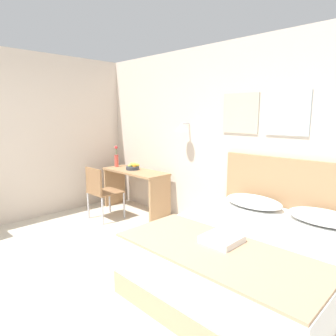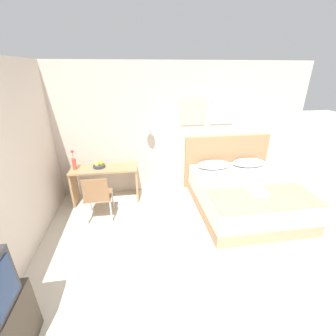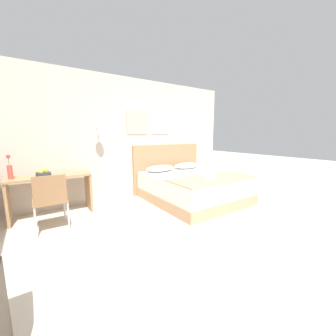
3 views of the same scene
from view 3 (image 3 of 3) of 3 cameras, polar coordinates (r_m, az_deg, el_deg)
ground_plane at (r=2.62m, az=16.55°, el=-24.19°), size 24.00×24.00×0.00m
wall_back at (r=4.71m, az=-12.44°, el=7.88°), size 5.61×0.31×2.65m
bed at (r=4.54m, az=7.00°, el=-5.38°), size 1.78×1.96×0.57m
headboard at (r=5.26m, az=-0.15°, el=0.10°), size 1.90×0.06×1.17m
pillow_left at (r=4.81m, az=-2.18°, el=-0.10°), size 0.71×0.41×0.14m
pillow_right at (r=5.26m, az=5.16°, el=0.68°), size 0.71×0.41×0.14m
throw_blanket at (r=4.07m, az=12.33°, el=-2.88°), size 1.73×0.78×0.02m
folded_towel_near_foot at (r=4.12m, az=10.45°, el=-2.08°), size 0.29×0.30×0.06m
desk at (r=4.13m, az=-29.68°, el=-4.66°), size 1.27×0.49×0.73m
desk_chair at (r=3.48m, az=-29.84°, el=-7.20°), size 0.46×0.46×0.86m
fruit_bowl at (r=4.10m, az=-31.26°, el=-1.17°), size 0.23×0.23×0.12m
flower_vase at (r=4.07m, az=-37.60°, el=-0.44°), size 0.07×0.07×0.39m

